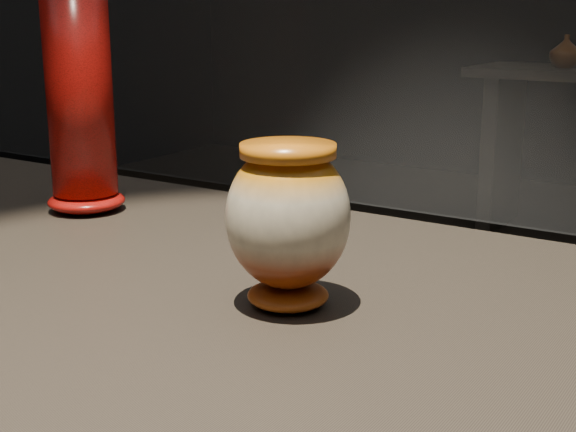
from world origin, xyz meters
name	(u,v)px	position (x,y,z in m)	size (l,w,h in m)	color
main_vase	(288,219)	(0.04, 0.00, 1.00)	(0.16, 0.16, 0.18)	maroon
tall_vase	(80,94)	(-0.45, 0.18, 1.08)	(0.12, 0.12, 0.38)	#BC0F0C
back_vase_left	(566,51)	(-0.61, 3.66, 0.99)	(0.16, 0.16, 0.17)	brown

